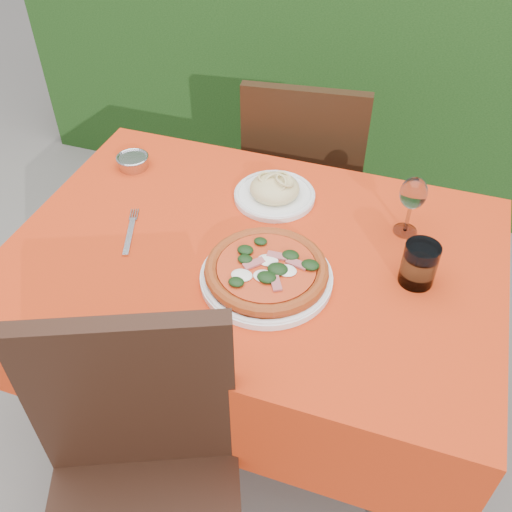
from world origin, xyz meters
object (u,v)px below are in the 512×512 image
(chair_far, at_px, (304,175))
(pasta_plate, at_px, (275,191))
(wine_glass, at_px, (413,195))
(fork, at_px, (129,236))
(steel_ramekin, at_px, (133,162))
(water_glass, at_px, (419,266))
(pizza_plate, at_px, (266,272))
(chair_near, at_px, (140,484))

(chair_far, relative_size, pasta_plate, 3.97)
(pasta_plate, bearing_deg, wine_glass, -4.61)
(chair_far, xyz_separation_m, pasta_plate, (0.02, -0.45, 0.24))
(chair_far, xyz_separation_m, fork, (-0.29, -0.74, 0.22))
(wine_glass, bearing_deg, fork, -159.49)
(fork, xyz_separation_m, steel_ramekin, (-0.15, 0.30, 0.01))
(water_glass, bearing_deg, pasta_plate, 153.77)
(pasta_plate, relative_size, water_glass, 2.09)
(pizza_plate, bearing_deg, pasta_plate, 103.97)
(chair_near, bearing_deg, chair_far, 65.79)
(pasta_plate, relative_size, steel_ramekin, 2.54)
(fork, bearing_deg, water_glass, -14.03)
(pasta_plate, xyz_separation_m, fork, (-0.31, -0.29, -0.02))
(wine_glass, bearing_deg, steel_ramekin, 177.05)
(water_glass, xyz_separation_m, steel_ramekin, (-0.88, 0.22, -0.03))
(pizza_plate, xyz_separation_m, water_glass, (0.34, 0.12, 0.02))
(chair_far, xyz_separation_m, wine_glass, (0.40, -0.48, 0.34))
(fork, bearing_deg, pasta_plate, 22.53)
(pizza_plate, distance_m, steel_ramekin, 0.64)
(chair_far, bearing_deg, steel_ramekin, 37.71)
(chair_far, distance_m, water_glass, 0.84)
(fork, distance_m, steel_ramekin, 0.33)
(pizza_plate, height_order, steel_ramekin, pizza_plate)
(pasta_plate, distance_m, wine_glass, 0.39)
(chair_far, bearing_deg, fork, 61.15)
(chair_near, relative_size, pasta_plate, 4.10)
(chair_near, bearing_deg, water_glass, 28.71)
(fork, bearing_deg, pizza_plate, -25.43)
(pizza_plate, xyz_separation_m, pasta_plate, (-0.08, 0.32, -0.00))
(chair_near, xyz_separation_m, water_glass, (0.47, 0.60, 0.25))
(chair_far, xyz_separation_m, steel_ramekin, (-0.44, -0.44, 0.24))
(water_glass, xyz_separation_m, fork, (-0.74, -0.08, -0.05))
(chair_near, bearing_deg, fork, 94.15)
(chair_near, bearing_deg, steel_ramekin, 93.60)
(wine_glass, relative_size, fork, 0.84)
(chair_near, bearing_deg, pizza_plate, 52.29)
(pasta_plate, bearing_deg, water_glass, -26.23)
(pasta_plate, relative_size, fork, 1.13)
(wine_glass, distance_m, fork, 0.75)
(pizza_plate, bearing_deg, chair_far, 97.51)
(fork, height_order, steel_ramekin, steel_ramekin)
(pasta_plate, relative_size, wine_glass, 1.35)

